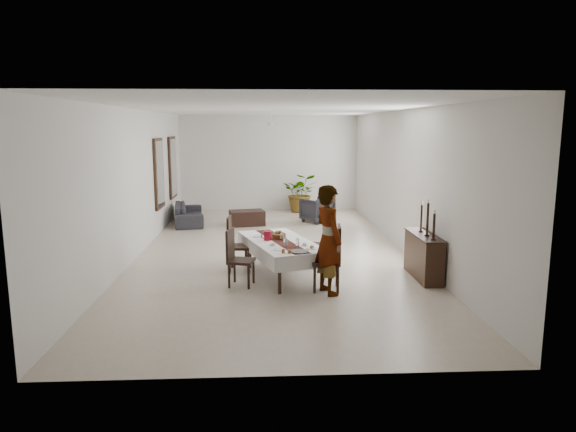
{
  "coord_description": "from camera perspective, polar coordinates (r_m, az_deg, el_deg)",
  "views": [
    {
      "loc": [
        -0.25,
        -11.47,
        2.82
      ],
      "look_at": [
        0.27,
        -1.34,
        1.05
      ],
      "focal_mm": 32.0,
      "sensor_mm": 36.0,
      "label": 1
    }
  ],
  "objects": [
    {
      "name": "chair_left_near_leg_bl",
      "position": [
        9.41,
        -3.85,
        -6.2
      ],
      "size": [
        0.05,
        0.05,
        0.43
      ],
      "primitive_type": "cylinder",
      "rotation": [
        0.0,
        0.0,
        -0.23
      ],
      "color": "black",
      "rests_on": "floor"
    },
    {
      "name": "fruit_green",
      "position": [
        9.95,
        -1.25,
        -1.85
      ],
      "size": [
        0.07,
        0.07,
        0.07
      ],
      "primitive_type": "sphere",
      "color": "#557222",
      "rests_on": "fruit_basket"
    },
    {
      "name": "table_leg_br",
      "position": [
        10.89,
        -0.69,
        -3.4
      ],
      "size": [
        0.08,
        0.08,
        0.63
      ],
      "primitive_type": "cylinder",
      "rotation": [
        0.0,
        0.0,
        0.31
      ],
      "color": "black",
      "rests_on": "floor"
    },
    {
      "name": "chair_right_near_leg_br",
      "position": [
        9.22,
        2.98,
        -6.37
      ],
      "size": [
        0.05,
        0.05,
        0.48
      ],
      "primitive_type": "cylinder",
      "rotation": [
        0.0,
        0.0,
        -0.1
      ],
      "color": "black",
      "rests_on": "floor"
    },
    {
      "name": "dining_table_top",
      "position": [
        9.75,
        -0.8,
        -2.96
      ],
      "size": [
        1.51,
        2.32,
        0.04
      ],
      "primitive_type": "cube",
      "rotation": [
        0.0,
        0.0,
        0.31
      ],
      "color": "black",
      "rests_on": "table_leg_fl"
    },
    {
      "name": "serving_tray",
      "position": [
        8.89,
        1.27,
        -3.96
      ],
      "size": [
        0.32,
        0.32,
        0.02
      ],
      "primitive_type": "cylinder",
      "color": "#3A393E",
      "rests_on": "tablecloth_top"
    },
    {
      "name": "coffee_table",
      "position": [
        14.9,
        -4.57,
        -0.21
      ],
      "size": [
        1.08,
        0.84,
        0.43
      ],
      "primitive_type": "cube",
      "rotation": [
        0.0,
        0.0,
        0.22
      ],
      "color": "black",
      "rests_on": "floor"
    },
    {
      "name": "fan_hub",
      "position": [
        14.47,
        -1.98,
        10.21
      ],
      "size": [
        0.16,
        0.16,
        0.08
      ],
      "primitive_type": "cylinder",
      "color": "silver",
      "rests_on": "fan_rod"
    },
    {
      "name": "table_leg_fl",
      "position": [
        8.78,
        -0.94,
        -6.69
      ],
      "size": [
        0.08,
        0.08,
        0.63
      ],
      "primitive_type": "cylinder",
      "rotation": [
        0.0,
        0.0,
        0.31
      ],
      "color": "black",
      "rests_on": "floor"
    },
    {
      "name": "sideboard_body",
      "position": [
        10.01,
        14.82,
        -4.4
      ],
      "size": [
        0.36,
        1.35,
        0.81
      ],
      "primitive_type": "cube",
      "color": "black",
      "rests_on": "floor"
    },
    {
      "name": "floor",
      "position": [
        11.81,
        -1.64,
        -3.92
      ],
      "size": [
        6.0,
        12.0,
        0.0
      ],
      "primitive_type": "cube",
      "color": "beige",
      "rests_on": "ground"
    },
    {
      "name": "pitcher_handle",
      "position": [
        9.75,
        -2.73,
        -2.23
      ],
      "size": [
        0.11,
        0.05,
        0.11
      ],
      "primitive_type": "torus",
      "rotation": [
        1.57,
        0.0,
        0.31
      ],
      "color": "maroon",
      "rests_on": "red_pitcher"
    },
    {
      "name": "tablecloth_top",
      "position": [
        9.75,
        -0.8,
        -2.81
      ],
      "size": [
        1.71,
        2.52,
        0.01
      ],
      "primitive_type": "cube",
      "rotation": [
        0.0,
        0.0,
        0.31
      ],
      "color": "white",
      "rests_on": "dining_table_top"
    },
    {
      "name": "candlestick_near_candle",
      "position": [
        9.37,
        15.99,
        0.47
      ],
      "size": [
        0.03,
        0.03,
        0.07
      ],
      "primitive_type": "cylinder",
      "color": "beige",
      "rests_on": "candlestick_near_shaft"
    },
    {
      "name": "bread_near_right",
      "position": [
        9.11,
        2.68,
        -3.47
      ],
      "size": [
        0.08,
        0.08,
        0.08
      ],
      "primitive_type": "sphere",
      "color": "#DCB16B",
      "rests_on": "plate_near_right"
    },
    {
      "name": "fan_blade_e",
      "position": [
        14.48,
        -0.57,
        10.21
      ],
      "size": [
        0.55,
        0.1,
        0.01
      ],
      "primitive_type": "cube",
      "color": "silver",
      "rests_on": "fan_hub"
    },
    {
      "name": "chair_right_far_leg_fl",
      "position": [
        10.31,
        4.0,
        -4.8
      ],
      "size": [
        0.05,
        0.05,
        0.42
      ],
      "primitive_type": "cylinder",
      "rotation": [
        0.0,
        0.0,
        -0.32
      ],
      "color": "black",
      "rests_on": "floor"
    },
    {
      "name": "wall_left",
      "position": [
        11.86,
        -16.36,
        3.59
      ],
      "size": [
        0.02,
        12.0,
        3.2
      ],
      "primitive_type": "cube",
      "color": "silver",
      "rests_on": "floor"
    },
    {
      "name": "chair_right_far_leg_br",
      "position": [
        10.71,
        2.57,
        -4.23
      ],
      "size": [
        0.05,
        0.05,
        0.42
      ],
      "primitive_type": "cylinder",
      "rotation": [
        0.0,
        0.0,
        -0.32
      ],
      "color": "black",
      "rests_on": "floor"
    },
    {
      "name": "chair_right_far_leg_bl",
      "position": [
        10.38,
        2.14,
        -4.68
      ],
      "size": [
        0.05,
        0.05,
        0.42
      ],
      "primitive_type": "cylinder",
      "rotation": [
        0.0,
        0.0,
        -0.32
      ],
      "color": "black",
      "rests_on": "floor"
    },
    {
      "name": "saucer_right",
      "position": [
        9.35,
        1.87,
        -3.29
      ],
      "size": [
        0.13,
        0.13,
        0.01
      ],
      "primitive_type": "cylinder",
      "color": "silver",
      "rests_on": "tablecloth_top"
    },
    {
      "name": "sofa",
      "position": [
        15.38,
        -10.94,
        0.26
      ],
      "size": [
        1.07,
        2.1,
        0.59
      ],
      "primitive_type": "imported",
      "rotation": [
        0.0,
        0.0,
        1.72
      ],
      "color": "#2C292F",
      "rests_on": "floor"
    },
    {
      "name": "tablecloth_drape_left",
      "position": [
        9.61,
        -3.75,
        -3.8
      ],
      "size": [
        0.72,
        2.2,
        0.27
      ],
      "primitive_type": "cube",
      "rotation": [
        0.0,
        0.0,
        0.31
      ],
      "color": "white",
      "rests_on": "dining_table_top"
    },
    {
      "name": "ceiling",
      "position": [
        11.48,
        -1.72,
        11.79
      ],
      "size": [
        6.0,
        12.0,
        0.02
      ],
      "primitive_type": "cube",
      "color": "white",
      "rests_on": "wall_back"
    },
    {
      "name": "fruit_red",
      "position": [
        9.97,
        -0.89,
        -1.83
      ],
      "size": [
        0.08,
        0.08,
        0.08
      ],
      "primitive_type": "sphere",
      "color": "maroon",
      "rests_on": "fruit_basket"
    },
    {
      "name": "plate_near_right",
      "position": [
        9.12,
        2.68,
        -3.63
      ],
      "size": [
        0.21,
        0.21,
        0.01
      ],
      "primitive_type": "cylinder",
      "color": "white",
      "rests_on": "tablecloth_top"
    },
    {
      "name": "candlestick_near_base",
      "position": [
        9.46,
        15.84,
        -2.51
      ],
      "size": [
        0.09,
        0.09,
        0.03
      ],
      "primitive_type": "cylinder",
      "color": "black",
      "rests_on": "sideboard_top"
    },
    {
      "name": "chair_right_far_seat",
      "position": [
        10.45,
        3.28,
        -3.28
      ],
      "size": [
        0.53,
        0.53,
        0.05
      ],
      "primitive_type": "cube",
      "rotation": [
        0.0,
        0.0,
        1.25
      ],
      "color": "black",
      "rests_on": "chair_right_far_leg_fl"
    },
    {
      "name": "wine_glass_mid",
      "position": [
        9.25,
        -0.28,
        -2.98
      ],
      "size": [
        0.06,
        0.06,
        0.15
      ],
      "primitive_type": "cylinder",
      "color": "silver",
      "rests_on": "tablecloth_top"
    },
    {
      "name": "candlestick_far_candle",
      "position": [
        10.03,
        14.68,
        1.39
      ],
      "size": [
        0.03,
        0.03,
        0.07
      ],
      "primitive_type": "cylinder",
      "color": "beige",
      "rests_on": "candlestick_far_shaft"
    },
    {
      "name": "mirror_frame_near",
      "position": [
        13.99,
        -14.14,
        4.59
      ],
      "size": [
        0.06,
        1.05,
        1.85
      ],
      "primitive_type": "cube",
      "color": "black",
      "rests_on": "wall_left"
    },
    {
      "name": "potted_plant",
      "position": [
        17.16,
        1.47,
        2.6
      ],
      "size": [
        1.3,
        1.17,
        1.29
      ],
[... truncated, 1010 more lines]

